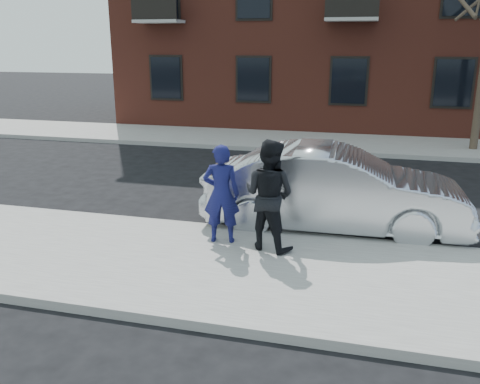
# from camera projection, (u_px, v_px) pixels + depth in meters

# --- Properties ---
(ground) EXTENTS (100.00, 100.00, 0.00)m
(ground) POSITION_uv_depth(u_px,v_px,m) (292.00, 275.00, 8.28)
(ground) COLOR black
(ground) RESTS_ON ground
(near_sidewalk) EXTENTS (50.00, 3.50, 0.15)m
(near_sidewalk) POSITION_uv_depth(u_px,v_px,m) (290.00, 277.00, 8.03)
(near_sidewalk) COLOR gray
(near_sidewalk) RESTS_ON ground
(near_curb) EXTENTS (50.00, 0.10, 0.15)m
(near_curb) POSITION_uv_depth(u_px,v_px,m) (305.00, 237.00, 9.70)
(near_curb) COLOR #999691
(near_curb) RESTS_ON ground
(far_sidewalk) EXTENTS (50.00, 3.50, 0.15)m
(far_sidewalk) POSITION_uv_depth(u_px,v_px,m) (340.00, 143.00, 18.70)
(far_sidewalk) COLOR gray
(far_sidewalk) RESTS_ON ground
(far_curb) EXTENTS (50.00, 0.10, 0.15)m
(far_curb) POSITION_uv_depth(u_px,v_px,m) (336.00, 153.00, 17.03)
(far_curb) COLOR #999691
(far_curb) RESTS_ON ground
(silver_sedan) EXTENTS (5.18, 1.98, 1.68)m
(silver_sedan) POSITION_uv_depth(u_px,v_px,m) (335.00, 189.00, 10.07)
(silver_sedan) COLOR #B7BABF
(silver_sedan) RESTS_ON ground
(man_hoodie) EXTENTS (0.72, 0.55, 1.80)m
(man_hoodie) POSITION_uv_depth(u_px,v_px,m) (221.00, 194.00, 9.05)
(man_hoodie) COLOR navy
(man_hoodie) RESTS_ON near_sidewalk
(man_peacoat) EXTENTS (1.13, 1.00, 1.94)m
(man_peacoat) POSITION_uv_depth(u_px,v_px,m) (269.00, 195.00, 8.73)
(man_peacoat) COLOR black
(man_peacoat) RESTS_ON near_sidewalk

